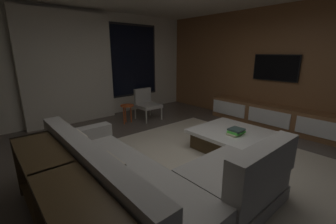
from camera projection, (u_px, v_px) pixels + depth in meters
The scene contains 12 objects.
floor at pixel (193, 168), 3.32m from camera, with size 9.20×9.20×0.00m, color #564C44.
back_wall_with_window at pixel (88, 66), 5.57m from camera, with size 6.60×0.30×2.70m.
media_wall at pixel (289, 68), 4.90m from camera, with size 0.12×7.80×2.70m.
area_rug at pixel (213, 163), 3.47m from camera, with size 3.20×3.80×0.01m, color beige.
sectional_couch at pixel (150, 181), 2.48m from camera, with size 1.98×2.50×0.82m.
coffee_table at pixel (230, 139), 3.93m from camera, with size 1.16×1.16×0.36m.
book_stack_on_coffee_table at pixel (236, 132), 3.68m from camera, with size 0.29×0.21×0.10m.
accent_chair_near_window at pixel (146, 102), 5.71m from camera, with size 0.54×0.56×0.78m.
side_stool at pixel (127, 108), 5.35m from camera, with size 0.32×0.32×0.46m.
media_console at pixel (274, 117), 5.04m from camera, with size 0.46×3.10×0.52m.
mounted_tv at pixel (275, 68), 5.01m from camera, with size 0.05×1.02×0.59m.
console_table_behind_couch at pixel (58, 201), 1.97m from camera, with size 0.40×2.10×0.74m.
Camera 1 is at (-2.23, -2.01, 1.70)m, focal length 23.60 mm.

